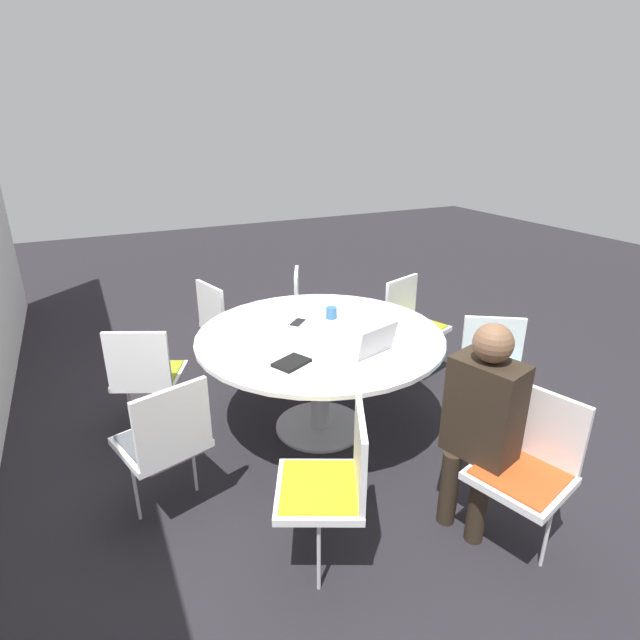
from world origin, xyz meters
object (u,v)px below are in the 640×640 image
object	(u,v)px
chair_0	(528,461)
chair_1	(493,370)
spiral_notebook	(292,363)
handbag	(390,341)
chair_7	(333,478)
laptop	(369,347)
chair_6	(165,436)
chair_4	(225,320)
chair_5	(146,371)
person_0	(482,415)
cell_phone	(298,322)
coffee_cup	(331,313)
chair_3	(311,307)
chair_2	(412,319)

from	to	relation	value
chair_0	chair_1	bearing A→B (deg)	-50.42
spiral_notebook	handbag	size ratio (longest dim) A/B	0.71
chair_7	laptop	size ratio (longest dim) A/B	2.28
chair_6	laptop	xyz separation A→B (m)	(-0.04, -1.27, 0.30)
chair_4	chair_5	size ratio (longest dim) A/B	1.00
chair_1	handbag	distance (m)	1.49
person_0	spiral_notebook	xyz separation A→B (m)	(0.87, 0.70, 0.06)
chair_4	cell_phone	size ratio (longest dim) A/B	5.72
spiral_notebook	coffee_cup	bearing A→B (deg)	-44.58
person_0	spiral_notebook	size ratio (longest dim) A/B	4.76
laptop	coffee_cup	distance (m)	0.67
cell_phone	chair_6	bearing A→B (deg)	120.88
chair_7	laptop	world-z (taller)	laptop
chair_3	chair_4	bearing A→B (deg)	-67.23
cell_phone	laptop	bearing A→B (deg)	-164.96
chair_1	chair_6	bearing A→B (deg)	27.64
chair_4	spiral_notebook	world-z (taller)	chair_4
chair_2	spiral_notebook	world-z (taller)	chair_2
chair_1	chair_3	distance (m)	1.82
chair_1	cell_phone	world-z (taller)	chair_1
chair_7	person_0	size ratio (longest dim) A/B	0.71
chair_5	chair_4	bearing A→B (deg)	67.84
chair_6	chair_7	bearing A→B (deg)	-62.93
chair_7	chair_4	bearing A→B (deg)	23.38
chair_0	chair_2	size ratio (longest dim) A/B	1.00
chair_0	chair_5	distance (m)	2.47
cell_phone	chair_3	bearing A→B (deg)	-30.17
chair_1	chair_2	bearing A→B (deg)	-60.93
chair_3	laptop	distance (m)	1.62
chair_7	person_0	bearing A→B (deg)	-71.44
chair_3	chair_4	world-z (taller)	same
handbag	chair_4	bearing A→B (deg)	78.57
chair_3	cell_phone	distance (m)	1.04
spiral_notebook	cell_phone	distance (m)	0.67
cell_phone	chair_4	bearing A→B (deg)	18.41
chair_1	chair_3	xyz separation A→B (m)	(1.72, 0.60, 0.00)
chair_6	chair_7	world-z (taller)	same
spiral_notebook	laptop	bearing A→B (deg)	-100.71
chair_4	chair_5	distance (m)	1.04
chair_1	chair_3	size ratio (longest dim) A/B	1.00
chair_7	spiral_notebook	xyz separation A→B (m)	(0.76, -0.11, 0.26)
chair_3	spiral_notebook	world-z (taller)	chair_3
coffee_cup	chair_3	bearing A→B (deg)	-15.29
chair_2	laptop	bearing A→B (deg)	23.18
chair_2	chair_6	bearing A→B (deg)	1.78
chair_6	coffee_cup	xyz separation A→B (m)	(0.62, -1.34, 0.29)
person_0	chair_6	bearing A→B (deg)	44.80
chair_0	chair_4	distance (m)	2.72
chair_2	handbag	distance (m)	0.54
chair_6	cell_phone	bearing A→B (deg)	14.85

